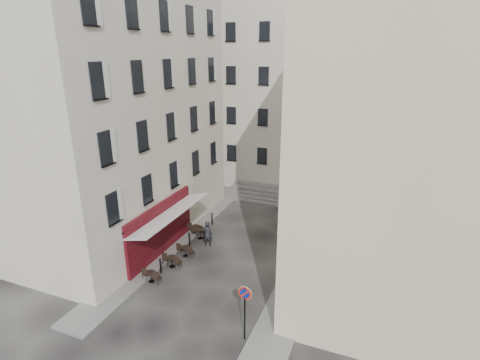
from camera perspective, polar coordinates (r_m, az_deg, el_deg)
The scene contains 18 objects.
ground at distance 22.74m, azimuth -3.43°, elevation -14.32°, with size 90.00×90.00×0.00m, color black.
sidewalk_left at distance 27.61m, azimuth -8.44°, elevation -7.92°, with size 2.00×22.00×0.12m, color slate.
sidewalk_right at distance 23.94m, azimuth 9.79°, elevation -12.55°, with size 2.00×18.00×0.12m, color slate.
building_left at distance 27.56m, azimuth -21.79°, elevation 13.22°, with size 12.20×16.20×20.60m.
building_right at distance 20.97m, azimuth 27.96°, elevation 8.11°, with size 12.20×14.20×18.60m.
building_back at distance 37.40m, azimuth 7.59°, elevation 14.05°, with size 18.20×10.20×18.60m.
cafe_storefront at distance 24.46m, azimuth -11.78°, elevation -7.10°, with size 1.74×7.30×3.50m.
stone_steps at distance 33.09m, azimuth 5.80°, elevation -2.45°, with size 9.00×3.15×0.80m.
bollard_near at distance 23.13m, azimuth -12.04°, elevation -12.58°, with size 0.12×0.12×0.98m.
bollard_mid at distance 25.69m, azimuth -7.72°, elevation -8.89°, with size 0.12×0.12×0.98m.
bollard_far at distance 28.45m, azimuth -4.29°, elevation -5.86°, with size 0.12×0.12×0.98m.
no_parking_sign at distance 17.36m, azimuth 0.73°, elevation -18.22°, with size 0.64×0.11×2.81m.
bistro_table_a at distance 22.52m, azimuth -13.35°, elevation -13.98°, with size 1.16×0.54×0.81m.
bistro_table_b at distance 23.60m, azimuth -10.31°, elevation -11.97°, with size 1.26×0.59×0.88m.
bistro_table_c at distance 24.59m, azimuth -8.30°, elevation -10.55°, with size 1.19×0.56×0.84m.
bistro_table_d at distance 26.53m, azimuth -6.00°, elevation -7.92°, with size 1.40×0.66×0.98m.
bistro_table_e at distance 27.11m, azimuth -6.72°, elevation -7.45°, with size 1.26×0.59×0.88m.
pedestrian at distance 25.37m, azimuth -5.00°, elevation -8.18°, with size 0.67×0.44×1.82m, color #222328.
Camera 1 is at (8.24, -17.09, 12.53)m, focal length 28.00 mm.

